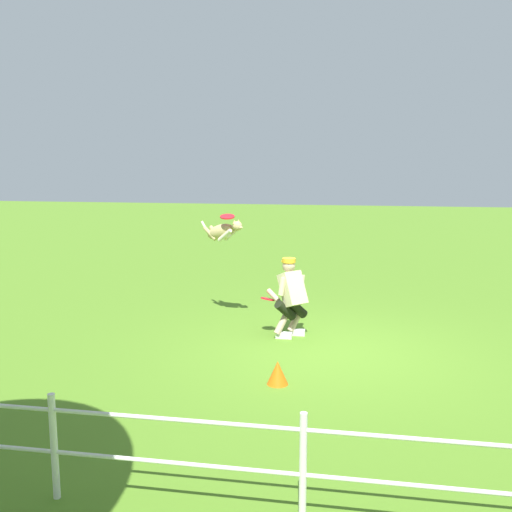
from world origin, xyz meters
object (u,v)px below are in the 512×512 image
Objects in this scene: person at (291,295)px; training_cone at (278,373)px; frisbee_held at (268,299)px; frisbee_flying at (227,217)px; dog at (222,231)px.

person is 2.11m from training_cone.
training_cone is (-0.45, 2.08, -0.46)m from frisbee_held.
person reaches higher than frisbee_held.
frisbee_flying is 1.06× the size of frisbee_held.
frisbee_flying is (-0.13, 0.18, 0.28)m from dog.
frisbee_held is at bearing -77.75° from training_cone.
person is 0.40m from frisbee_held.
frisbee_flying is 3.48m from training_cone.
dog is (1.33, -0.87, 0.91)m from person.
training_cone is (-1.27, 2.74, -1.73)m from frisbee_flying.
training_cone is (-0.07, 2.04, -0.54)m from person.
frisbee_held is 0.78× the size of training_cone.
person is at bearing 174.47° from frisbee_held.
dog is 0.36m from frisbee_flying.
frisbee_held is (0.38, -0.04, -0.09)m from person.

